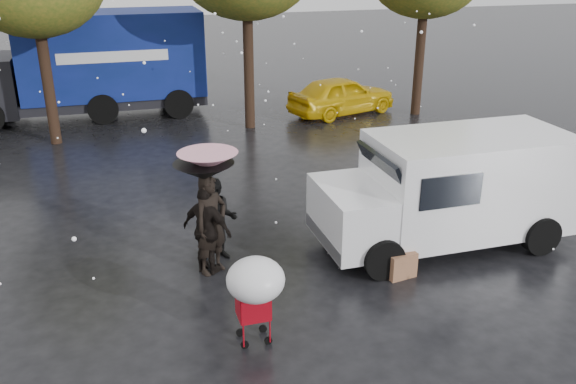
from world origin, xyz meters
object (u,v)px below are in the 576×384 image
object	(u,v)px
blue_truck	(88,65)
yellow_taxi	(342,95)
vendor_cart	(372,222)
person_pink	(211,225)
white_van	(450,188)
shopping_cart	(255,284)
person_black	(207,230)

from	to	relation	value
blue_truck	yellow_taxi	bearing A→B (deg)	-15.11
vendor_cart	person_pink	bearing A→B (deg)	173.86
vendor_cart	white_van	world-z (taller)	white_van
shopping_cart	blue_truck	size ratio (longest dim) A/B	0.18
blue_truck	yellow_taxi	xyz separation A→B (m)	(8.38, -2.26, -1.09)
person_pink	vendor_cart	xyz separation A→B (m)	(2.96, -0.32, -0.21)
blue_truck	shopping_cart	bearing A→B (deg)	-81.13
blue_truck	yellow_taxi	distance (m)	8.75
person_black	vendor_cart	world-z (taller)	person_black
person_pink	person_black	bearing A→B (deg)	153.83
person_black	white_van	xyz separation A→B (m)	(4.75, -0.15, 0.32)
person_pink	shopping_cart	distance (m)	2.43
person_pink	blue_truck	distance (m)	12.26
shopping_cart	vendor_cart	bearing A→B (deg)	37.36
person_black	white_van	size ratio (longest dim) A/B	0.34
shopping_cart	yellow_taxi	distance (m)	13.68
person_black	blue_truck	world-z (taller)	blue_truck
person_pink	white_van	distance (m)	4.67
shopping_cart	blue_truck	xyz separation A→B (m)	(-2.26, 14.49, 0.69)
vendor_cart	white_van	size ratio (longest dim) A/B	0.31
vendor_cart	blue_truck	xyz separation A→B (m)	(-5.01, 12.38, 1.03)
person_pink	white_van	size ratio (longest dim) A/B	0.38
person_pink	yellow_taxi	distance (m)	11.67
person_pink	person_black	world-z (taller)	person_pink
vendor_cart	shopping_cart	world-z (taller)	shopping_cart
vendor_cart	white_van	distance (m)	1.77
vendor_cart	shopping_cart	bearing A→B (deg)	-142.64
white_van	blue_truck	size ratio (longest dim) A/B	0.59
shopping_cart	yellow_taxi	world-z (taller)	shopping_cart
person_black	vendor_cart	bearing A→B (deg)	-142.32
person_pink	yellow_taxi	world-z (taller)	person_pink
person_black	white_van	bearing A→B (deg)	-138.27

